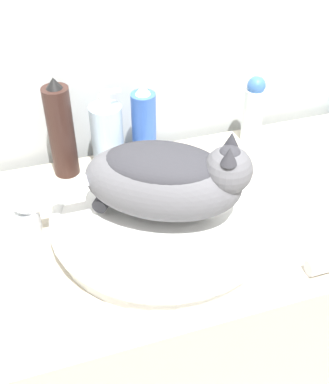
{
  "coord_description": "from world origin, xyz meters",
  "views": [
    {
      "loc": [
        -0.25,
        -0.4,
        1.43
      ],
      "look_at": [
        -0.05,
        0.22,
        0.91
      ],
      "focal_mm": 45.0,
      "sensor_mm": 36.0,
      "label": 1
    }
  ],
  "objects_px": {
    "cat": "(167,177)",
    "faucet": "(34,208)",
    "hairspray_can_black": "(61,131)",
    "deodorant_stick": "(253,109)",
    "soap_pump_bottle": "(107,136)",
    "spray_bottle_trigger": "(144,126)"
  },
  "relations": [
    {
      "from": "spray_bottle_trigger",
      "to": "cat",
      "type": "bearing_deg",
      "value": -96.0
    },
    {
      "from": "faucet",
      "to": "deodorant_stick",
      "type": "relative_size",
      "value": 0.9
    },
    {
      "from": "cat",
      "to": "faucet",
      "type": "relative_size",
      "value": 2.31
    },
    {
      "from": "spray_bottle_trigger",
      "to": "soap_pump_bottle",
      "type": "xyz_separation_m",
      "value": [
        -0.08,
        0.0,
        -0.01
      ]
    },
    {
      "from": "soap_pump_bottle",
      "to": "deodorant_stick",
      "type": "height_order",
      "value": "soap_pump_bottle"
    },
    {
      "from": "cat",
      "to": "soap_pump_bottle",
      "type": "relative_size",
      "value": 1.82
    },
    {
      "from": "cat",
      "to": "faucet",
      "type": "bearing_deg",
      "value": -165.67
    },
    {
      "from": "cat",
      "to": "soap_pump_bottle",
      "type": "distance_m",
      "value": 0.25
    },
    {
      "from": "cat",
      "to": "hairspray_can_black",
      "type": "bearing_deg",
      "value": 150.91
    },
    {
      "from": "cat",
      "to": "deodorant_stick",
      "type": "xyz_separation_m",
      "value": [
        0.28,
        0.24,
        -0.04
      ]
    },
    {
      "from": "spray_bottle_trigger",
      "to": "hairspray_can_black",
      "type": "bearing_deg",
      "value": 180.0
    },
    {
      "from": "cat",
      "to": "faucet",
      "type": "height_order",
      "value": "cat"
    },
    {
      "from": "faucet",
      "to": "spray_bottle_trigger",
      "type": "height_order",
      "value": "spray_bottle_trigger"
    },
    {
      "from": "cat",
      "to": "deodorant_stick",
      "type": "distance_m",
      "value": 0.37
    },
    {
      "from": "soap_pump_bottle",
      "to": "deodorant_stick",
      "type": "relative_size",
      "value": 1.14
    },
    {
      "from": "cat",
      "to": "soap_pump_bottle",
      "type": "xyz_separation_m",
      "value": [
        -0.06,
        0.24,
        -0.05
      ]
    },
    {
      "from": "hairspray_can_black",
      "to": "deodorant_stick",
      "type": "relative_size",
      "value": 1.4
    },
    {
      "from": "cat",
      "to": "soap_pump_bottle",
      "type": "bearing_deg",
      "value": 131.78
    },
    {
      "from": "hairspray_can_black",
      "to": "deodorant_stick",
      "type": "xyz_separation_m",
      "value": [
        0.44,
        0.0,
        -0.02
      ]
    },
    {
      "from": "hairspray_can_black",
      "to": "soap_pump_bottle",
      "type": "height_order",
      "value": "hairspray_can_black"
    },
    {
      "from": "deodorant_stick",
      "to": "hairspray_can_black",
      "type": "bearing_deg",
      "value": 180.0
    },
    {
      "from": "faucet",
      "to": "spray_bottle_trigger",
      "type": "xyz_separation_m",
      "value": [
        0.25,
        0.18,
        0.02
      ]
    }
  ]
}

